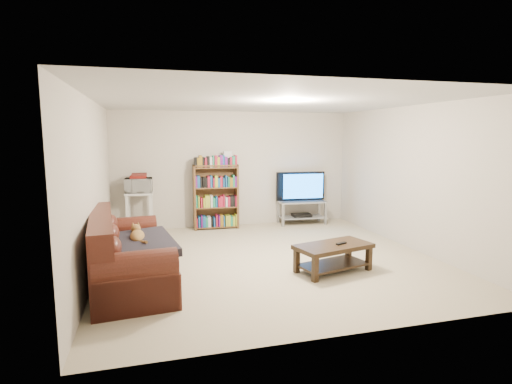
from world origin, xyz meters
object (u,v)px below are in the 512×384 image
object	(u,v)px
sofa	(124,260)
bookshelf	(216,196)
tv_stand	(302,208)
coffee_table	(333,253)

from	to	relation	value
sofa	bookshelf	distance (m)	3.27
bookshelf	tv_stand	bearing A→B (deg)	0.29
sofa	coffee_table	size ratio (longest dim) A/B	1.90
sofa	tv_stand	bearing A→B (deg)	32.15
sofa	tv_stand	size ratio (longest dim) A/B	2.16
coffee_table	bookshelf	distance (m)	3.29
coffee_table	tv_stand	world-z (taller)	tv_stand
tv_stand	bookshelf	bearing A→B (deg)	-178.07
coffee_table	tv_stand	bearing A→B (deg)	62.36
sofa	bookshelf	bearing A→B (deg)	53.52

